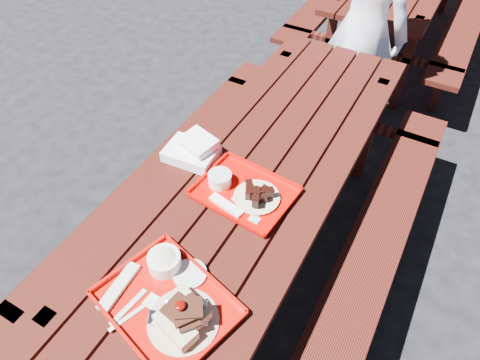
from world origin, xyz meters
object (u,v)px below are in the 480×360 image
(picnic_table_near, at_px, (255,197))
(near_tray, at_px, (171,296))
(person, at_px, (364,29))
(far_tray, at_px, (242,191))

(picnic_table_near, xyz_separation_m, near_tray, (0.04, -0.71, 0.22))
(picnic_table_near, height_order, person, person)
(picnic_table_near, height_order, far_tray, far_tray)
(picnic_table_near, bearing_deg, person, 88.64)
(near_tray, height_order, person, person)
(far_tray, xyz_separation_m, person, (0.02, 1.56, 0.02))
(far_tray, bearing_deg, near_tray, -87.37)
(picnic_table_near, distance_m, person, 1.42)
(far_tray, distance_m, person, 1.56)
(near_tray, xyz_separation_m, far_tray, (-0.03, 0.55, -0.01))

